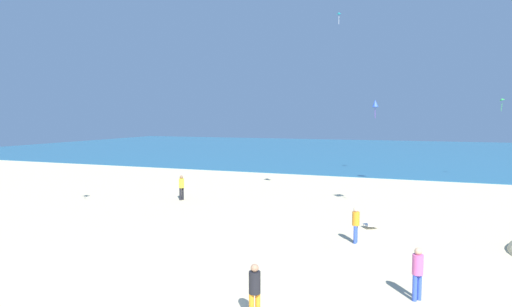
{
  "coord_description": "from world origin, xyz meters",
  "views": [
    {
      "loc": [
        6.64,
        -9.76,
        5.16
      ],
      "look_at": [
        0.0,
        7.68,
        3.58
      ],
      "focal_mm": 30.76,
      "sensor_mm": 36.0,
      "label": 1
    }
  ],
  "objects": [
    {
      "name": "kite_teal",
      "position": [
        -0.06,
        26.87,
        13.55
      ],
      "size": [
        0.27,
        0.37,
        0.94
      ],
      "rotation": [
        0.0,
        0.0,
        4.73
      ],
      "color": "#1EADAD"
    },
    {
      "name": "beach_chair_far_left",
      "position": [
        4.56,
        10.65,
        0.26
      ],
      "size": [
        0.8,
        0.84,
        0.58
      ],
      "rotation": [
        0.0,
        0.0,
        2.11
      ],
      "color": "white",
      "rests_on": "ground_plane"
    },
    {
      "name": "person_1",
      "position": [
        6.62,
        2.99,
        0.88
      ],
      "size": [
        0.43,
        0.43,
        1.52
      ],
      "rotation": [
        0.0,
        0.0,
        2.37
      ],
      "color": "blue",
      "rests_on": "ground_plane"
    },
    {
      "name": "person_2",
      "position": [
        4.2,
        8.05,
        0.86
      ],
      "size": [
        0.32,
        0.32,
        1.49
      ],
      "rotation": [
        0.0,
        0.0,
        6.19
      ],
      "color": "blue",
      "rests_on": "ground_plane"
    },
    {
      "name": "person_0",
      "position": [
        2.82,
        0.17,
        0.86
      ],
      "size": [
        0.42,
        0.42,
        1.49
      ],
      "rotation": [
        0.0,
        0.0,
        2.27
      ],
      "color": "orange",
      "rests_on": "ground_plane"
    },
    {
      "name": "ground_plane",
      "position": [
        0.0,
        10.0,
        0.0
      ],
      "size": [
        120.0,
        120.0,
        0.0
      ],
      "primitive_type": "plane",
      "color": "beige"
    },
    {
      "name": "kite_blue",
      "position": [
        2.56,
        31.24,
        6.33
      ],
      "size": [
        0.74,
        0.77,
        1.69
      ],
      "rotation": [
        0.0,
        0.0,
        0.44
      ],
      "color": "blue"
    },
    {
      "name": "person_3",
      "position": [
        -7.19,
        13.62,
        0.89
      ],
      "size": [
        0.4,
        0.4,
        1.53
      ],
      "rotation": [
        0.0,
        0.0,
        5.85
      ],
      "color": "black",
      "rests_on": "ground_plane"
    },
    {
      "name": "ocean_water",
      "position": [
        0.0,
        57.69,
        0.03
      ],
      "size": [
        120.0,
        60.0,
        0.05
      ],
      "primitive_type": "cube",
      "color": "#236084",
      "rests_on": "ground_plane"
    },
    {
      "name": "kite_green",
      "position": [
        12.32,
        29.18,
        6.47
      ],
      "size": [
        0.42,
        0.49,
        1.02
      ],
      "rotation": [
        0.0,
        0.0,
        4.42
      ],
      "color": "green"
    }
  ]
}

